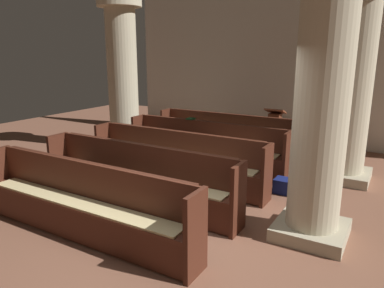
{
  "coord_description": "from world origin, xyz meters",
  "views": [
    {
      "loc": [
        2.49,
        -3.77,
        2.4
      ],
      "look_at": [
        -0.83,
        1.88,
        0.75
      ],
      "focal_mm": 33.79,
      "sensor_mm": 36.0,
      "label": 1
    }
  ],
  "objects": [
    {
      "name": "back_wall",
      "position": [
        0.0,
        6.08,
        2.25
      ],
      "size": [
        10.0,
        0.16,
        4.5
      ],
      "primitive_type": "cube",
      "color": "silver",
      "rests_on": "ground"
    },
    {
      "name": "pew_row_4",
      "position": [
        -1.03,
        -0.68,
        0.52
      ],
      "size": [
        3.59,
        0.46,
        0.99
      ],
      "color": "#4C2316",
      "rests_on": "ground"
    },
    {
      "name": "pew_row_1",
      "position": [
        -1.03,
        2.76,
        0.52
      ],
      "size": [
        3.59,
        0.46,
        0.99
      ],
      "color": "#4C2316",
      "rests_on": "ground"
    },
    {
      "name": "pew_row_0",
      "position": [
        -1.03,
        3.91,
        0.52
      ],
      "size": [
        3.59,
        0.47,
        0.99
      ],
      "color": "#4C2316",
      "rests_on": "ground"
    },
    {
      "name": "lectern",
      "position": [
        -0.22,
        4.92,
        0.45
      ],
      "size": [
        0.48,
        0.45,
        1.08
      ],
      "color": "#562B1A",
      "rests_on": "ground"
    },
    {
      "name": "pew_row_2",
      "position": [
        -1.03,
        1.62,
        0.52
      ],
      "size": [
        3.59,
        0.47,
        0.99
      ],
      "color": "#4C2316",
      "rests_on": "ground"
    },
    {
      "name": "pillar_far_side",
      "position": [
        -3.64,
        3.23,
        1.96
      ],
      "size": [
        1.07,
        1.07,
        3.77
      ],
      "color": "tan",
      "rests_on": "ground"
    },
    {
      "name": "ground_plane",
      "position": [
        0.0,
        0.0,
        0.0
      ],
      "size": [
        19.2,
        19.2,
        0.0
      ],
      "primitive_type": "plane",
      "color": "brown"
    },
    {
      "name": "hymn_book",
      "position": [
        -1.49,
        2.95,
        1.01
      ],
      "size": [
        0.15,
        0.18,
        0.03
      ],
      "primitive_type": "cube",
      "color": "#194723",
      "rests_on": "pew_row_1"
    },
    {
      "name": "pew_row_3",
      "position": [
        -1.03,
        0.47,
        0.52
      ],
      "size": [
        3.59,
        0.46,
        0.99
      ],
      "color": "#4C2316",
      "rests_on": "ground"
    },
    {
      "name": "kneeler_box_navy",
      "position": [
        0.91,
        2.22,
        0.13
      ],
      "size": [
        0.43,
        0.3,
        0.26
      ],
      "primitive_type": "cube",
      "color": "navy",
      "rests_on": "ground"
    },
    {
      "name": "pillar_aisle_rear",
      "position": [
        1.63,
        0.86,
        1.96
      ],
      "size": [
        0.98,
        0.98,
        3.77
      ],
      "color": "tan",
      "rests_on": "ground"
    },
    {
      "name": "pillar_aisle_side",
      "position": [
        1.63,
        3.53,
        1.96
      ],
      "size": [
        1.07,
        1.07,
        3.77
      ],
      "color": "tan",
      "rests_on": "ground"
    }
  ]
}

